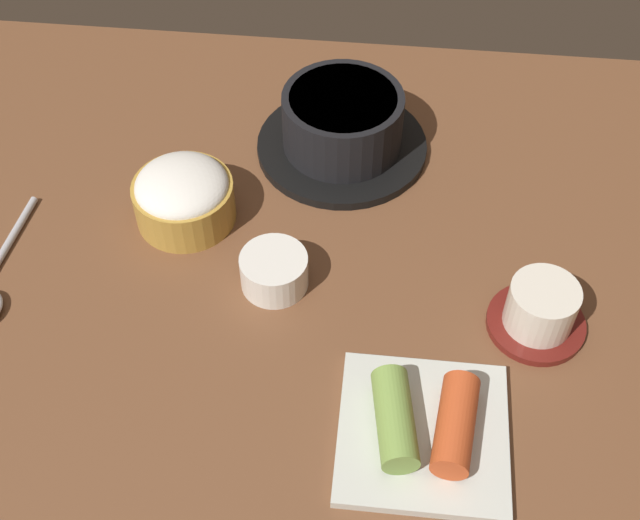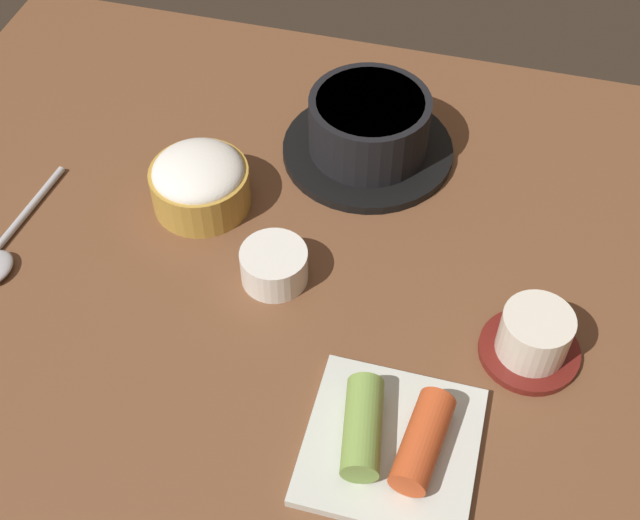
# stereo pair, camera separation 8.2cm
# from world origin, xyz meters

# --- Properties ---
(dining_table) EXTENTS (1.00, 0.76, 0.02)m
(dining_table) POSITION_xyz_m (0.00, 0.00, 0.01)
(dining_table) COLOR brown
(dining_table) RESTS_ON ground
(stone_pot) EXTENTS (0.19, 0.19, 0.08)m
(stone_pot) POSITION_xyz_m (0.02, 0.17, 0.06)
(stone_pot) COLOR black
(stone_pot) RESTS_ON dining_table
(rice_bowl) EXTENTS (0.11, 0.11, 0.07)m
(rice_bowl) POSITION_xyz_m (-0.13, 0.05, 0.05)
(rice_bowl) COLOR #B78C38
(rice_bowl) RESTS_ON dining_table
(tea_cup_with_saucer) EXTENTS (0.09, 0.09, 0.06)m
(tea_cup_with_saucer) POSITION_xyz_m (0.23, -0.06, 0.05)
(tea_cup_with_saucer) COLOR maroon
(tea_cup_with_saucer) RESTS_ON dining_table
(banchan_cup_center) EXTENTS (0.07, 0.07, 0.04)m
(banchan_cup_center) POSITION_xyz_m (-0.02, -0.03, 0.04)
(banchan_cup_center) COLOR white
(banchan_cup_center) RESTS_ON dining_table
(kimchi_plate) EXTENTS (0.15, 0.15, 0.04)m
(kimchi_plate) POSITION_xyz_m (0.13, -0.19, 0.03)
(kimchi_plate) COLOR silver
(kimchi_plate) RESTS_ON dining_table
(spoon) EXTENTS (0.04, 0.17, 0.01)m
(spoon) POSITION_xyz_m (-0.30, -0.07, 0.03)
(spoon) COLOR #B7B7BC
(spoon) RESTS_ON dining_table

